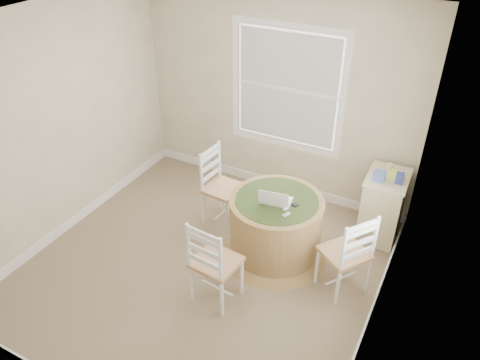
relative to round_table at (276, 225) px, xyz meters
The scene contains 14 objects.
room 1.07m from the round_table, 136.47° to the right, with size 3.64×3.64×2.64m.
round_table is the anchor object (origin of this frame).
chair_left 0.84m from the round_table, 162.35° to the left, with size 0.42×0.40×0.95m, color white, non-canonical shape.
chair_near 0.91m from the round_table, 105.18° to the right, with size 0.42×0.40×0.95m, color white, non-canonical shape.
chair_right 0.84m from the round_table, 12.45° to the right, with size 0.42×0.40×0.95m, color white, non-canonical shape.
laptop 0.36m from the round_table, 85.62° to the right, with size 0.35×0.32×0.22m.
mouse 0.38m from the round_table, 35.09° to the right, with size 0.06×0.09×0.03m, color white.
phone 0.42m from the round_table, 46.02° to the right, with size 0.04×0.09×0.02m, color #B7BABF.
keys 0.39m from the round_table, ahead, with size 0.06×0.05×0.03m, color black.
corner_chest 1.29m from the round_table, 42.53° to the left, with size 0.47×0.62×0.80m.
tissue_box 1.23m from the round_table, 40.81° to the left, with size 0.12×0.12×0.10m, color #5676C6.
box_yellow 1.43m from the round_table, 41.43° to the left, with size 0.15×0.10×0.06m, color #EAF054.
box_blue 1.42m from the round_table, 36.35° to the left, with size 0.08×0.08×0.12m, color #2E3E8C.
cup_cream 1.44m from the round_table, 47.42° to the left, with size 0.07×0.07×0.09m, color beige.
Camera 1 is at (2.10, -3.17, 3.57)m, focal length 35.00 mm.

